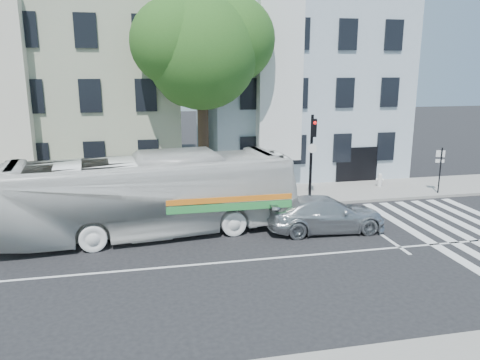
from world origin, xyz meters
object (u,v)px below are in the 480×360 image
object	(u,v)px
sedan	(325,214)
fire_hydrant	(380,180)
bus	(150,195)
traffic_signal	(312,146)

from	to	relation	value
sedan	fire_hydrant	distance (m)	8.33
bus	traffic_signal	bearing A→B (deg)	-73.32
bus	sedan	xyz separation A→B (m)	(7.28, -1.10, -0.96)
sedan	traffic_signal	world-z (taller)	traffic_signal
fire_hydrant	bus	bearing A→B (deg)	-159.36
traffic_signal	fire_hydrant	xyz separation A→B (m)	(4.73, 1.43, -2.36)
bus	fire_hydrant	size ratio (longest dim) A/B	15.99
bus	traffic_signal	size ratio (longest dim) A/B	2.72
traffic_signal	fire_hydrant	bearing A→B (deg)	39.22
bus	sedan	bearing A→B (deg)	-104.60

